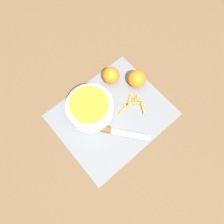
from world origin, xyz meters
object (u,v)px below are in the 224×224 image
Objects in this scene: bowl_speckled at (90,108)px; knife at (108,130)px; orange_right at (137,79)px; orange_left at (111,75)px.

bowl_speckled is 0.11m from knife.
bowl_speckled reaches higher than orange_right.
bowl_speckled is 2.44× the size of orange_right.
bowl_speckled is at bearing -159.16° from orange_left.
orange_right is (0.07, -0.08, 0.00)m from orange_left.
knife is 0.24m from orange_left.
knife is at bearing -89.16° from bowl_speckled.
orange_left is (0.16, 0.17, 0.03)m from knife.
orange_left is (0.16, 0.06, -0.01)m from bowl_speckled.
orange_right is (0.23, -0.02, -0.01)m from bowl_speckled.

